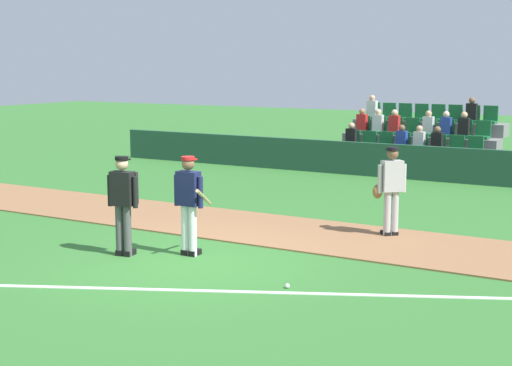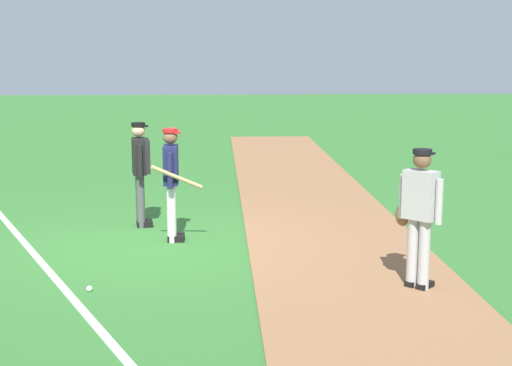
{
  "view_description": "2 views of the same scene",
  "coord_description": "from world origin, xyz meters",
  "px_view_note": "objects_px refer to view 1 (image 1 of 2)",
  "views": [
    {
      "loc": [
        7.41,
        -10.3,
        3.36
      ],
      "look_at": [
        0.61,
        1.41,
        1.2
      ],
      "focal_mm": 53.11,
      "sensor_mm": 36.0,
      "label": 1
    },
    {
      "loc": [
        10.94,
        1.05,
        2.9
      ],
      "look_at": [
        0.9,
        1.57,
        1.09
      ],
      "focal_mm": 50.97,
      "sensor_mm": 36.0,
      "label": 2
    }
  ],
  "objects_px": {
    "batter_navy_jersey": "(189,202)",
    "runner_grey_jersey": "(391,188)",
    "umpire_home_plate": "(123,200)",
    "baseball": "(287,286)"
  },
  "relations": [
    {
      "from": "batter_navy_jersey",
      "to": "umpire_home_plate",
      "type": "bearing_deg",
      "value": -150.06
    },
    {
      "from": "batter_navy_jersey",
      "to": "umpire_home_plate",
      "type": "xyz_separation_m",
      "value": [
        -0.99,
        -0.57,
        0.03
      ]
    },
    {
      "from": "batter_navy_jersey",
      "to": "umpire_home_plate",
      "type": "height_order",
      "value": "same"
    },
    {
      "from": "runner_grey_jersey",
      "to": "baseball",
      "type": "distance_m",
      "value": 4.15
    },
    {
      "from": "batter_navy_jersey",
      "to": "runner_grey_jersey",
      "type": "distance_m",
      "value": 4.05
    },
    {
      "from": "batter_navy_jersey",
      "to": "umpire_home_plate",
      "type": "relative_size",
      "value": 1.0
    },
    {
      "from": "umpire_home_plate",
      "to": "runner_grey_jersey",
      "type": "bearing_deg",
      "value": 46.65
    },
    {
      "from": "umpire_home_plate",
      "to": "runner_grey_jersey",
      "type": "height_order",
      "value": "same"
    },
    {
      "from": "batter_navy_jersey",
      "to": "baseball",
      "type": "distance_m",
      "value": 2.72
    },
    {
      "from": "batter_navy_jersey",
      "to": "runner_grey_jersey",
      "type": "bearing_deg",
      "value": 51.32
    }
  ]
}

